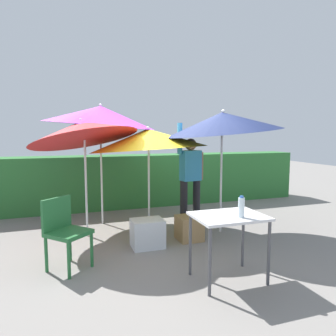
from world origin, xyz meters
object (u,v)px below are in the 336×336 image
Objects in this scene: cooler_box at (147,233)px; crate_cardboard at (189,228)px; umbrella_orange at (148,139)px; umbrella_yellow at (223,123)px; chair_plastic at (64,229)px; umbrella_navy at (100,116)px; bottle_water at (241,207)px; person_vendor at (190,174)px; folding_table at (229,223)px; umbrella_rainbow at (83,131)px.

cooler_box is 0.72m from crate_cardboard.
umbrella_yellow reaches higher than umbrella_orange.
cooler_box is (-1.38, -0.29, -1.66)m from umbrella_yellow.
chair_plastic is at bearing -165.78° from crate_cardboard.
umbrella_orange is 1.04m from umbrella_navy.
cooler_box is at bearing 18.03° from chair_plastic.
chair_plastic is (-0.67, -1.85, -1.50)m from umbrella_navy.
bottle_water is at bearing -67.81° from umbrella_navy.
crate_cardboard is (1.20, -1.37, -1.82)m from umbrella_navy.
umbrella_orange is 1.66m from crate_cardboard.
umbrella_yellow is 4.56× the size of cooler_box.
umbrella_orange reaches higher than chair_plastic.
person_vendor is (-0.30, 0.64, -0.94)m from umbrella_yellow.
umbrella_navy reaches higher than folding_table.
bottle_water reaches higher than cooler_box.
umbrella_rainbow is 2.44× the size of chair_plastic.
crate_cardboard is (0.46, -0.76, -1.40)m from umbrella_orange.
person_vendor reaches higher than umbrella_orange.
umbrella_orange is 2.38m from folding_table.
umbrella_orange is 1.30m from umbrella_yellow.
folding_table is at bearing -54.97° from umbrella_rainbow.
umbrella_yellow is at bearing 68.22° from bottle_water.
umbrella_rainbow is 1.91m from cooler_box.
person_vendor reaches higher than chair_plastic.
umbrella_navy is 2.88× the size of folding_table.
umbrella_orange is 5.34× the size of crate_cardboard.
bottle_water is at bearing -59.30° from folding_table.
person_vendor is 1.18m from crate_cardboard.
umbrella_rainbow is 0.94× the size of umbrella_navy.
bottle_water is at bearing -90.77° from crate_cardboard.
umbrella_yellow reaches higher than folding_table.
umbrella_yellow is at bearing 11.84° from cooler_box.
umbrella_navy is at bearing 62.55° from umbrella_rainbow.
umbrella_navy reaches higher than crate_cardboard.
umbrella_navy reaches higher than person_vendor.
umbrella_rainbow reaches higher than bottle_water.
umbrella_yellow is 1.14× the size of person_vendor.
folding_table is at bearing -101.69° from person_vendor.
crate_cardboard is at bearing 14.22° from chair_plastic.
umbrella_rainbow is at bearing 124.79° from bottle_water.
umbrella_navy reaches higher than cooler_box.
person_vendor reaches higher than crate_cardboard.
umbrella_orange reaches higher than bottle_water.
umbrella_rainbow is at bearing 137.15° from cooler_box.
folding_table is (1.46, -2.08, -1.06)m from umbrella_rainbow.
umbrella_yellow is at bearing -12.56° from umbrella_rainbow.
umbrella_orange is at bearing 73.84° from cooler_box.
folding_table is (0.36, -2.16, -0.92)m from umbrella_orange.
crate_cardboard is (0.71, 0.10, -0.02)m from cooler_box.
chair_plastic is (-1.41, -1.24, -1.08)m from umbrella_orange.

